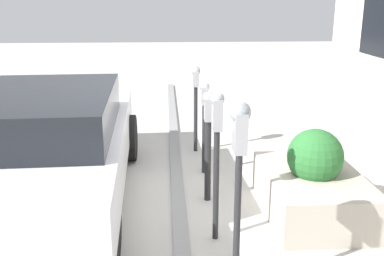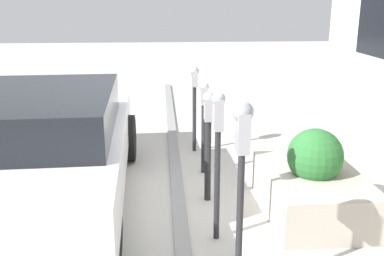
{
  "view_description": "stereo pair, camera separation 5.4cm",
  "coord_description": "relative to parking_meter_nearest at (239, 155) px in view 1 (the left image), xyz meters",
  "views": [
    {
      "loc": [
        -4.94,
        0.21,
        2.34
      ],
      "look_at": [
        0.0,
        -0.08,
        0.9
      ],
      "focal_mm": 42.0,
      "sensor_mm": 36.0,
      "label": 1
    },
    {
      "loc": [
        -4.94,
        0.26,
        2.34
      ],
      "look_at": [
        0.0,
        -0.08,
        0.9
      ],
      "focal_mm": 42.0,
      "sensor_mm": 36.0,
      "label": 2
    }
  ],
  "objects": [
    {
      "name": "parking_meter_middle",
      "position": [
        1.83,
        0.06,
        -0.37
      ],
      "size": [
        0.16,
        0.14,
        1.32
      ],
      "color": "#232326",
      "rests_on": "ground_plane"
    },
    {
      "name": "planter_box",
      "position": [
        1.41,
        -1.08,
        -0.88
      ],
      "size": [
        1.54,
        1.03,
        0.98
      ],
      "color": "#B2A899",
      "rests_on": "ground_plane"
    },
    {
      "name": "parked_car_front",
      "position": [
        1.88,
        1.89,
        -0.48
      ],
      "size": [
        4.47,
        1.89,
        1.37
      ],
      "rotation": [
        0.0,
        0.0,
        0.04
      ],
      "color": "silver",
      "rests_on": "ground_plane"
    },
    {
      "name": "parking_meter_second",
      "position": [
        0.93,
        0.06,
        -0.16
      ],
      "size": [
        0.16,
        0.13,
        1.51
      ],
      "color": "#232326",
      "rests_on": "ground_plane"
    },
    {
      "name": "parking_meter_nearest",
      "position": [
        0.0,
        0.0,
        0.0
      ],
      "size": [
        0.18,
        0.16,
        1.63
      ],
      "color": "#232326",
      "rests_on": "ground_plane"
    },
    {
      "name": "curb_strip",
      "position": [
        1.83,
        0.41,
        -1.2
      ],
      "size": [
        14.69,
        0.16,
        0.04
      ],
      "color": "gray",
      "rests_on": "ground_plane"
    },
    {
      "name": "parking_meter_fourth",
      "position": [
        2.71,
        0.02,
        -0.36
      ],
      "size": [
        0.15,
        0.13,
        1.28
      ],
      "color": "#232326",
      "rests_on": "ground_plane"
    },
    {
      "name": "ground_plane",
      "position": [
        1.83,
        0.33,
        -1.22
      ],
      "size": [
        40.0,
        40.0,
        0.0
      ],
      "primitive_type": "plane",
      "color": "beige"
    },
    {
      "name": "parking_meter_farthest",
      "position": [
        3.63,
        0.08,
        -0.26
      ],
      "size": [
        0.17,
        0.14,
        1.35
      ],
      "color": "#232326",
      "rests_on": "ground_plane"
    }
  ]
}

